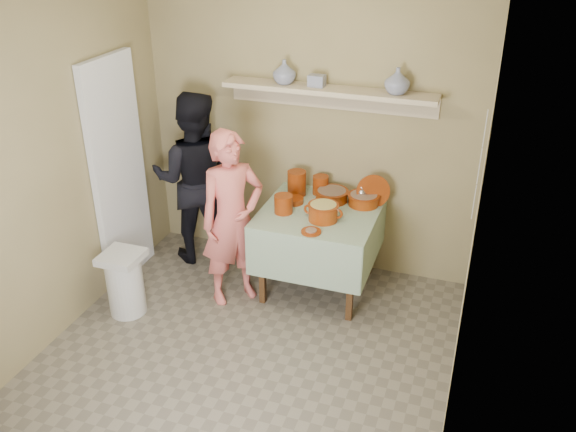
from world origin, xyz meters
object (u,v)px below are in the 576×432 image
at_px(person_helper, 195,178).
at_px(serving_table, 319,223).
at_px(cazuela_rice, 323,211).
at_px(person_cook, 232,219).
at_px(trash_bin, 125,283).

bearing_deg(person_helper, serving_table, 155.25).
bearing_deg(serving_table, cazuela_rice, -64.74).
bearing_deg(person_helper, cazuela_rice, 149.22).
relative_size(person_cook, person_helper, 0.93).
relative_size(person_cook, trash_bin, 2.71).
bearing_deg(person_cook, serving_table, -15.96).
relative_size(person_cook, serving_table, 1.56).
height_order(cazuela_rice, trash_bin, cazuela_rice).
xyz_separation_m(person_helper, trash_bin, (-0.16, -1.04, -0.53)).
relative_size(person_helper, cazuela_rice, 4.94).
distance_m(person_helper, trash_bin, 1.18).
bearing_deg(trash_bin, person_cook, 33.30).
height_order(person_cook, serving_table, person_cook).
distance_m(person_helper, cazuela_rice, 1.35).
xyz_separation_m(person_cook, cazuela_rice, (0.71, 0.22, 0.09)).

